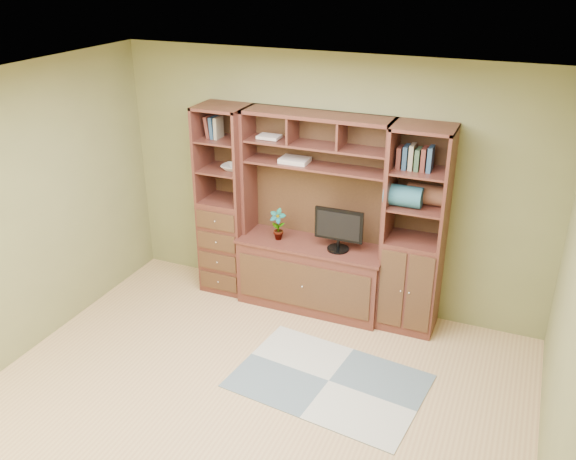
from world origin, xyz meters
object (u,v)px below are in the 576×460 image
at_px(left_tower, 225,201).
at_px(monitor, 339,222).
at_px(right_tower, 415,232).
at_px(center_hutch, 312,217).

bearing_deg(left_tower, monitor, -3.32).
height_order(left_tower, monitor, left_tower).
bearing_deg(right_tower, center_hutch, -177.77).
bearing_deg(right_tower, monitor, -174.15).
bearing_deg(center_hutch, monitor, -6.82).
xyz_separation_m(right_tower, monitor, (-0.73, -0.07, 0.00)).
xyz_separation_m(left_tower, monitor, (1.29, -0.07, 0.00)).
relative_size(left_tower, right_tower, 1.00).
relative_size(center_hutch, monitor, 3.42).
bearing_deg(monitor, center_hutch, 172.90).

